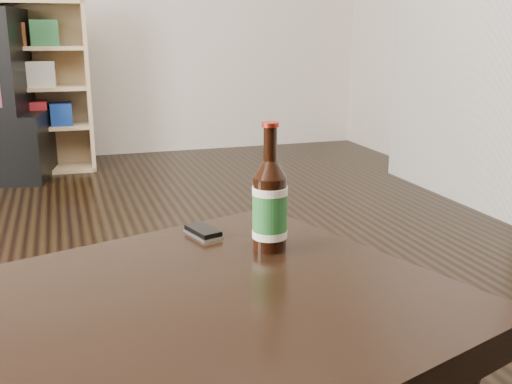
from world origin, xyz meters
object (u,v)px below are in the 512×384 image
object	(u,v)px
bookshelf	(42,84)
coffee_table	(81,373)
beer_bottle	(270,206)
phone	(203,232)

from	to	relation	value
bookshelf	coffee_table	bearing A→B (deg)	-87.24
coffee_table	beer_bottle	distance (m)	0.50
bookshelf	phone	world-z (taller)	bookshelf
coffee_table	bookshelf	bearing A→B (deg)	91.66
bookshelf	beer_bottle	world-z (taller)	bookshelf
coffee_table	phone	size ratio (longest dim) A/B	13.62
bookshelf	coffee_table	distance (m)	3.37
coffee_table	beer_bottle	bearing A→B (deg)	33.30
beer_bottle	coffee_table	bearing A→B (deg)	-146.70
coffee_table	phone	distance (m)	0.49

